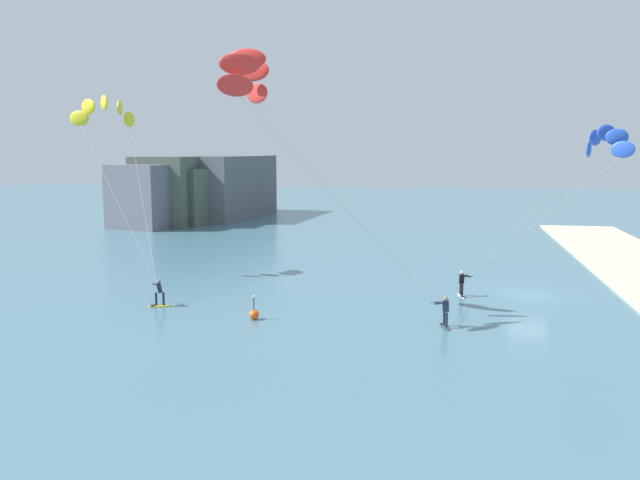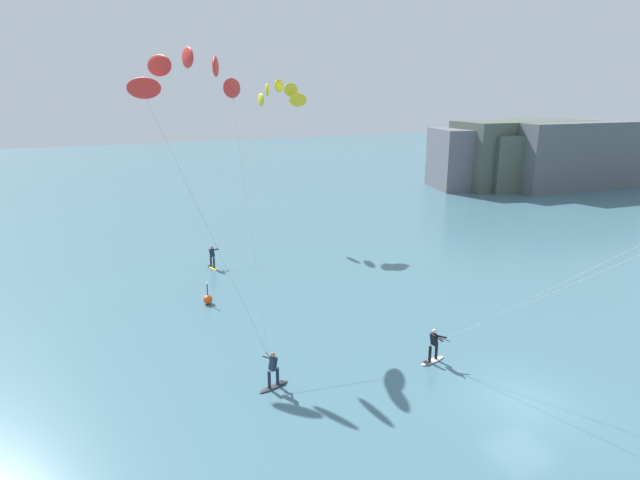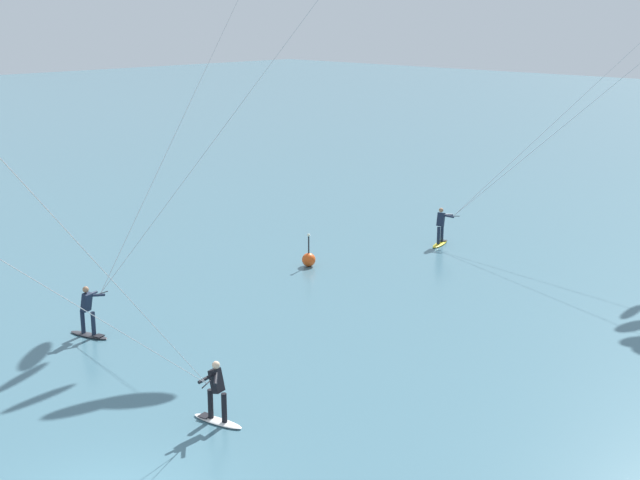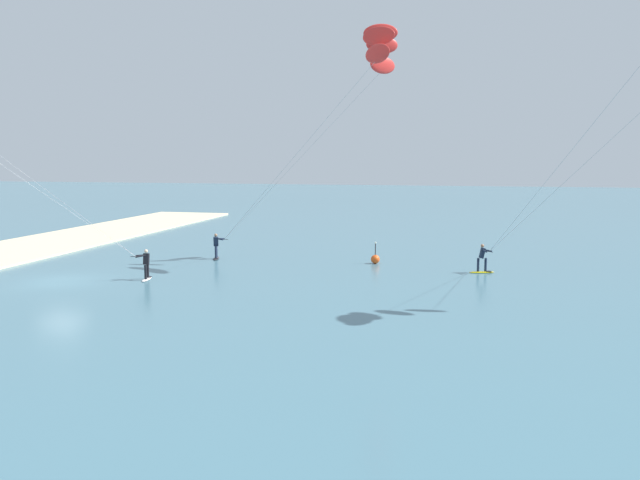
{
  "view_description": "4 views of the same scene",
  "coord_description": "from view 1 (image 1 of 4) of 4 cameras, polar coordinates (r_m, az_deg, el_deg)",
  "views": [
    {
      "loc": [
        -43.52,
        5.16,
        9.41
      ],
      "look_at": [
        -7.35,
        12.44,
        4.27
      ],
      "focal_mm": 36.55,
      "sensor_mm": 36.0,
      "label": 1
    },
    {
      "loc": [
        -15.71,
        -14.21,
        12.48
      ],
      "look_at": [
        -3.38,
        13.15,
        3.95
      ],
      "focal_mm": 29.87,
      "sensor_mm": 36.0,
      "label": 2
    },
    {
      "loc": [
        14.42,
        -8.23,
        10.18
      ],
      "look_at": [
        -5.35,
        12.03,
        2.62
      ],
      "focal_mm": 48.69,
      "sensor_mm": 36.0,
      "label": 3
    },
    {
      "loc": [
        30.42,
        21.45,
        6.73
      ],
      "look_at": [
        -4.07,
        13.46,
        2.14
      ],
      "focal_mm": 36.45,
      "sensor_mm": 36.0,
      "label": 4
    }
  ],
  "objects": [
    {
      "name": "kitesurfer_nearshore",
      "position": [
        47.34,
        23.22,
        7.4
      ],
      "size": [
        7.56,
        10.99,
        11.06
      ],
      "color": "white",
      "rests_on": "ground"
    },
    {
      "name": "kitesurfer_far_out",
      "position": [
        49.93,
        -18.19,
        10.09
      ],
      "size": [
        10.54,
        10.54,
        13.31
      ],
      "color": "yellow",
      "rests_on": "ground"
    },
    {
      "name": "kitesurfer_mid_water",
      "position": [
        35.38,
        -5.82,
        13.49
      ],
      "size": [
        6.49,
        12.13,
        14.65
      ],
      "color": "#333338",
      "rests_on": "ground"
    },
    {
      "name": "distant_headland",
      "position": [
        90.62,
        -10.59,
        4.25
      ],
      "size": [
        28.12,
        18.07,
        8.53
      ],
      "color": "#4C564C",
      "rests_on": "ground"
    },
    {
      "name": "marker_buoy",
      "position": [
        36.66,
        -5.8,
        -6.49
      ],
      "size": [
        0.56,
        0.56,
        1.38
      ],
      "color": "#EA5119",
      "rests_on": "ground"
    },
    {
      "name": "ground_plane",
      "position": [
        44.82,
        17.79,
        -4.57
      ],
      "size": [
        240.0,
        240.0,
        0.0
      ],
      "primitive_type": "plane",
      "color": "#426B7A"
    }
  ]
}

